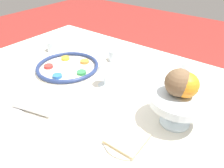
{
  "coord_description": "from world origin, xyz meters",
  "views": [
    {
      "loc": [
        0.59,
        -0.64,
        1.3
      ],
      "look_at": [
        0.09,
        0.0,
        0.77
      ],
      "focal_mm": 35.0,
      "sensor_mm": 36.0,
      "label": 1
    }
  ],
  "objects_px": {
    "fruit_stand": "(179,102)",
    "napkin_roll": "(32,107)",
    "orange_fruit": "(186,85)",
    "cup_near": "(114,56)",
    "seder_plate": "(68,67)",
    "wine_glass": "(104,65)",
    "cup_far": "(52,46)",
    "coconut": "(179,83)",
    "cup_mid": "(186,68)",
    "bread_plate": "(127,140)"
  },
  "relations": [
    {
      "from": "bread_plate",
      "to": "cup_mid",
      "type": "height_order",
      "value": "cup_mid"
    },
    {
      "from": "seder_plate",
      "to": "fruit_stand",
      "type": "height_order",
      "value": "fruit_stand"
    },
    {
      "from": "cup_near",
      "to": "cup_far",
      "type": "distance_m",
      "value": 0.41
    },
    {
      "from": "wine_glass",
      "to": "napkin_roll",
      "type": "distance_m",
      "value": 0.35
    },
    {
      "from": "cup_near",
      "to": "cup_far",
      "type": "relative_size",
      "value": 1.0
    },
    {
      "from": "seder_plate",
      "to": "wine_glass",
      "type": "height_order",
      "value": "wine_glass"
    },
    {
      "from": "seder_plate",
      "to": "coconut",
      "type": "relative_size",
      "value": 3.35
    },
    {
      "from": "seder_plate",
      "to": "bread_plate",
      "type": "relative_size",
      "value": 2.06
    },
    {
      "from": "cup_mid",
      "to": "cup_far",
      "type": "bearing_deg",
      "value": -162.89
    },
    {
      "from": "seder_plate",
      "to": "wine_glass",
      "type": "xyz_separation_m",
      "value": [
        0.25,
        0.0,
        0.09
      ]
    },
    {
      "from": "napkin_roll",
      "to": "cup_far",
      "type": "bearing_deg",
      "value": 132.71
    },
    {
      "from": "fruit_stand",
      "to": "orange_fruit",
      "type": "xyz_separation_m",
      "value": [
        0.01,
        0.01,
        0.07
      ]
    },
    {
      "from": "napkin_roll",
      "to": "wine_glass",
      "type": "bearing_deg",
      "value": 71.32
    },
    {
      "from": "seder_plate",
      "to": "wine_glass",
      "type": "bearing_deg",
      "value": 0.34
    },
    {
      "from": "wine_glass",
      "to": "cup_mid",
      "type": "relative_size",
      "value": 2.27
    },
    {
      "from": "orange_fruit",
      "to": "cup_near",
      "type": "distance_m",
      "value": 0.57
    },
    {
      "from": "seder_plate",
      "to": "cup_near",
      "type": "relative_size",
      "value": 5.04
    },
    {
      "from": "napkin_roll",
      "to": "cup_mid",
      "type": "xyz_separation_m",
      "value": [
        0.37,
        0.66,
        0.01
      ]
    },
    {
      "from": "orange_fruit",
      "to": "cup_mid",
      "type": "height_order",
      "value": "orange_fruit"
    },
    {
      "from": "fruit_stand",
      "to": "cup_far",
      "type": "bearing_deg",
      "value": 170.74
    },
    {
      "from": "orange_fruit",
      "to": "bread_plate",
      "type": "relative_size",
      "value": 0.56
    },
    {
      "from": "orange_fruit",
      "to": "bread_plate",
      "type": "height_order",
      "value": "orange_fruit"
    },
    {
      "from": "seder_plate",
      "to": "cup_far",
      "type": "bearing_deg",
      "value": 156.96
    },
    {
      "from": "fruit_stand",
      "to": "bread_plate",
      "type": "height_order",
      "value": "fruit_stand"
    },
    {
      "from": "seder_plate",
      "to": "orange_fruit",
      "type": "height_order",
      "value": "orange_fruit"
    },
    {
      "from": "wine_glass",
      "to": "napkin_roll",
      "type": "xyz_separation_m",
      "value": [
        -0.11,
        -0.32,
        -0.09
      ]
    },
    {
      "from": "wine_glass",
      "to": "seder_plate",
      "type": "bearing_deg",
      "value": -179.66
    },
    {
      "from": "wine_glass",
      "to": "cup_far",
      "type": "relative_size",
      "value": 2.27
    },
    {
      "from": "cup_far",
      "to": "seder_plate",
      "type": "bearing_deg",
      "value": -23.04
    },
    {
      "from": "coconut",
      "to": "bread_plate",
      "type": "xyz_separation_m",
      "value": [
        -0.08,
        -0.19,
        -0.16
      ]
    },
    {
      "from": "wine_glass",
      "to": "cup_mid",
      "type": "bearing_deg",
      "value": 52.7
    },
    {
      "from": "coconut",
      "to": "cup_far",
      "type": "height_order",
      "value": "coconut"
    },
    {
      "from": "coconut",
      "to": "cup_mid",
      "type": "height_order",
      "value": "coconut"
    },
    {
      "from": "wine_glass",
      "to": "fruit_stand",
      "type": "bearing_deg",
      "value": -5.67
    },
    {
      "from": "cup_mid",
      "to": "cup_near",
      "type": "bearing_deg",
      "value": -163.66
    },
    {
      "from": "bread_plate",
      "to": "cup_far",
      "type": "bearing_deg",
      "value": 157.14
    },
    {
      "from": "orange_fruit",
      "to": "napkin_roll",
      "type": "bearing_deg",
      "value": -148.74
    },
    {
      "from": "orange_fruit",
      "to": "fruit_stand",
      "type": "bearing_deg",
      "value": -131.8
    },
    {
      "from": "wine_glass",
      "to": "cup_near",
      "type": "bearing_deg",
      "value": 117.05
    },
    {
      "from": "cup_mid",
      "to": "fruit_stand",
      "type": "bearing_deg",
      "value": -73.82
    },
    {
      "from": "wine_glass",
      "to": "coconut",
      "type": "height_order",
      "value": "coconut"
    },
    {
      "from": "bread_plate",
      "to": "cup_near",
      "type": "height_order",
      "value": "cup_near"
    },
    {
      "from": "orange_fruit",
      "to": "cup_mid",
      "type": "distance_m",
      "value": 0.41
    },
    {
      "from": "fruit_stand",
      "to": "coconut",
      "type": "relative_size",
      "value": 2.13
    },
    {
      "from": "wine_glass",
      "to": "fruit_stand",
      "type": "relative_size",
      "value": 0.71
    },
    {
      "from": "napkin_roll",
      "to": "fruit_stand",
      "type": "bearing_deg",
      "value": 30.84
    },
    {
      "from": "orange_fruit",
      "to": "cup_near",
      "type": "xyz_separation_m",
      "value": [
        -0.5,
        0.26,
        -0.14
      ]
    },
    {
      "from": "seder_plate",
      "to": "fruit_stand",
      "type": "xyz_separation_m",
      "value": [
        0.62,
        -0.04,
        0.08
      ]
    },
    {
      "from": "fruit_stand",
      "to": "cup_far",
      "type": "distance_m",
      "value": 0.89
    },
    {
      "from": "fruit_stand",
      "to": "napkin_roll",
      "type": "xyz_separation_m",
      "value": [
        -0.48,
        -0.29,
        -0.08
      ]
    }
  ]
}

